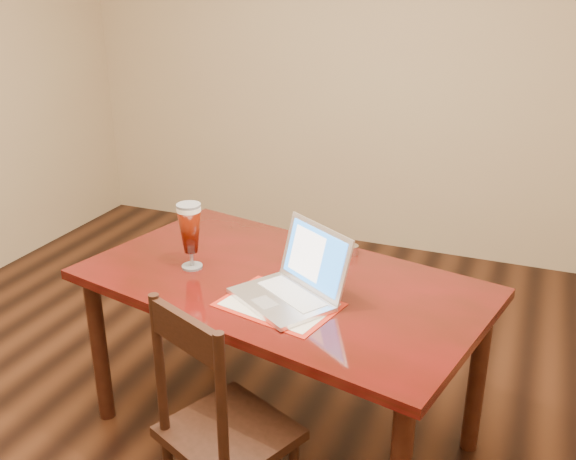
% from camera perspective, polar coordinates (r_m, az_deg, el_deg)
% --- Properties ---
extents(room_shell, '(4.51, 5.01, 2.71)m').
position_cam_1_polar(room_shell, '(2.08, -8.50, 18.69)').
color(room_shell, tan).
rests_on(room_shell, ground).
extents(dining_table, '(1.74, 1.21, 1.02)m').
position_cam_1_polar(dining_table, '(2.58, -0.78, -5.98)').
color(dining_table, '#4F0A0A').
rests_on(dining_table, ground).
extents(dining_chair, '(0.51, 0.50, 0.94)m').
position_cam_1_polar(dining_chair, '(2.27, -5.93, -17.25)').
color(dining_chair, black).
rests_on(dining_chair, ground).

